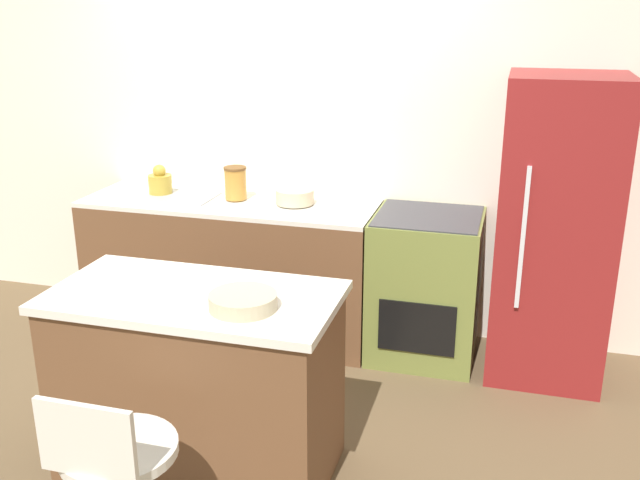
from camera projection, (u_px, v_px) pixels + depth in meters
The scene contains 10 objects.
ground_plane at pixel (256, 356), 4.58m from camera, with size 14.00×14.00×0.00m, color brown.
wall_back at pixel (287, 136), 4.79m from camera, with size 8.00×0.06×2.60m.
back_counter at pixel (232, 266), 4.82m from camera, with size 1.94×0.64×0.93m.
kitchen_island at pixel (199, 382), 3.35m from camera, with size 1.31×0.69×0.92m.
oven_range at pixel (425, 286), 4.48m from camera, with size 0.66×0.65×0.93m.
refrigerator at pixel (555, 231), 4.15m from camera, with size 0.65×0.69×1.79m.
kettle at pixel (160, 182), 4.81m from camera, with size 0.16×0.16×0.20m.
mixing_bowl at pixel (295, 196), 4.58m from camera, with size 0.25×0.25×0.09m.
canister_jar at pixel (236, 183), 4.66m from camera, with size 0.15×0.15×0.21m.
fruit_bowl at pixel (243, 301), 3.03m from camera, with size 0.29×0.29×0.07m.
Camera 1 is at (1.50, -3.84, 2.17)m, focal length 40.00 mm.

